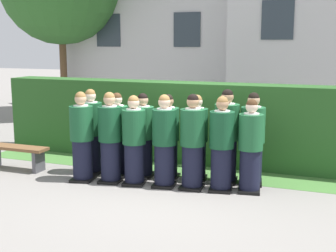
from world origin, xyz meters
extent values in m
plane|color=gray|center=(0.00, 0.00, 0.00)|extent=(60.00, 60.00, 0.00)
cylinder|color=black|center=(-1.53, -0.22, 0.38)|extent=(0.37, 0.37, 0.77)
cube|color=black|center=(-1.53, -0.22, 0.03)|extent=(0.46, 0.54, 0.05)
cylinder|color=#19512D|center=(-1.53, -0.22, 1.08)|extent=(0.43, 0.43, 0.63)
cylinder|color=white|center=(-1.53, -0.22, 1.40)|extent=(0.27, 0.27, 0.03)
cube|color=#236038|center=(-1.56, -0.02, 1.21)|extent=(0.04, 0.02, 0.28)
sphere|color=tan|center=(-1.53, -0.22, 1.53)|extent=(0.22, 0.22, 0.22)
sphere|color=olive|center=(-1.53, -0.22, 1.57)|extent=(0.20, 0.20, 0.20)
cube|color=white|center=(-1.58, 0.05, 0.99)|extent=(0.15, 0.03, 0.20)
cylinder|color=black|center=(-1.00, -0.11, 0.38)|extent=(0.37, 0.37, 0.77)
cube|color=black|center=(-1.00, -0.11, 0.03)|extent=(0.45, 0.53, 0.05)
cylinder|color=#144728|center=(-1.00, -0.11, 1.08)|extent=(0.43, 0.43, 0.63)
cylinder|color=white|center=(-1.00, -0.11, 1.41)|extent=(0.27, 0.27, 0.03)
cube|color=#236038|center=(-1.03, 0.09, 1.21)|extent=(0.04, 0.02, 0.28)
sphere|color=tan|center=(-1.00, -0.11, 1.53)|extent=(0.22, 0.22, 0.22)
sphere|color=olive|center=(-1.00, -0.11, 1.57)|extent=(0.20, 0.20, 0.20)
cylinder|color=black|center=(-0.53, -0.08, 0.37)|extent=(0.36, 0.36, 0.75)
cube|color=black|center=(-0.53, -0.08, 0.03)|extent=(0.46, 0.53, 0.05)
cylinder|color=#19512D|center=(-0.53, -0.08, 1.06)|extent=(0.42, 0.42, 0.62)
cylinder|color=white|center=(-0.53, -0.08, 1.37)|extent=(0.26, 0.26, 0.03)
cube|color=navy|center=(-0.57, 0.11, 1.18)|extent=(0.04, 0.02, 0.27)
sphere|color=beige|center=(-0.53, -0.08, 1.49)|extent=(0.21, 0.21, 0.21)
sphere|color=olive|center=(-0.53, -0.08, 1.53)|extent=(0.19, 0.19, 0.19)
cube|color=white|center=(-0.59, 0.18, 0.96)|extent=(0.15, 0.04, 0.20)
cylinder|color=black|center=(0.03, -0.01, 0.38)|extent=(0.36, 0.36, 0.76)
cube|color=black|center=(0.03, -0.01, 0.03)|extent=(0.44, 0.52, 0.05)
cylinder|color=#144728|center=(0.03, -0.01, 1.07)|extent=(0.43, 0.43, 0.63)
cylinder|color=white|center=(0.03, -0.01, 1.39)|extent=(0.27, 0.27, 0.03)
cube|color=#236038|center=(0.00, 0.20, 1.20)|extent=(0.04, 0.02, 0.28)
sphere|color=beige|center=(0.03, -0.01, 1.52)|extent=(0.21, 0.21, 0.21)
sphere|color=olive|center=(0.03, -0.01, 1.55)|extent=(0.20, 0.20, 0.20)
cube|color=white|center=(-0.01, 0.27, 0.98)|extent=(0.15, 0.03, 0.20)
cylinder|color=black|center=(0.53, 0.06, 0.39)|extent=(0.37, 0.37, 0.77)
cube|color=black|center=(0.53, 0.06, 0.03)|extent=(0.42, 0.50, 0.05)
cylinder|color=#19512D|center=(0.53, 0.06, 1.09)|extent=(0.44, 0.44, 0.64)
cylinder|color=white|center=(0.53, 0.06, 1.41)|extent=(0.27, 0.27, 0.03)
cube|color=#236038|center=(0.52, 0.26, 1.22)|extent=(0.04, 0.01, 0.28)
sphere|color=tan|center=(0.53, 0.06, 1.54)|extent=(0.22, 0.22, 0.22)
sphere|color=black|center=(0.53, 0.06, 1.58)|extent=(0.20, 0.20, 0.20)
cube|color=white|center=(0.51, 0.33, 0.99)|extent=(0.15, 0.02, 0.20)
cylinder|color=black|center=(1.03, 0.12, 0.38)|extent=(0.36, 0.36, 0.76)
cube|color=black|center=(1.03, 0.12, 0.03)|extent=(0.44, 0.52, 0.05)
cylinder|color=#144728|center=(1.03, 0.12, 1.07)|extent=(0.43, 0.43, 0.63)
cylinder|color=white|center=(1.03, 0.12, 1.39)|extent=(0.27, 0.27, 0.03)
cube|color=#236038|center=(1.01, 0.32, 1.20)|extent=(0.04, 0.02, 0.28)
sphere|color=tan|center=(1.03, 0.12, 1.51)|extent=(0.21, 0.21, 0.21)
sphere|color=olive|center=(1.03, 0.12, 1.55)|extent=(0.20, 0.20, 0.20)
cube|color=white|center=(1.00, 0.39, 0.98)|extent=(0.15, 0.03, 0.20)
cylinder|color=black|center=(1.51, 0.22, 0.37)|extent=(0.35, 0.35, 0.74)
cube|color=black|center=(1.51, 0.22, 0.03)|extent=(0.44, 0.51, 0.05)
cylinder|color=#1E5B33|center=(1.51, 0.22, 1.05)|extent=(0.42, 0.42, 0.61)
cylinder|color=white|center=(1.51, 0.22, 1.36)|extent=(0.26, 0.26, 0.03)
cube|color=#236038|center=(1.48, 0.42, 1.17)|extent=(0.04, 0.02, 0.27)
sphere|color=beige|center=(1.51, 0.22, 1.48)|extent=(0.21, 0.21, 0.21)
sphere|color=#472D19|center=(1.51, 0.22, 1.51)|extent=(0.19, 0.19, 0.19)
cylinder|color=black|center=(-1.62, 0.28, 0.38)|extent=(0.37, 0.37, 0.77)
cube|color=black|center=(-1.62, 0.28, 0.03)|extent=(0.42, 0.51, 0.05)
cylinder|color=#19512D|center=(-1.62, 0.28, 1.08)|extent=(0.43, 0.43, 0.63)
cylinder|color=white|center=(-1.62, 0.28, 1.40)|extent=(0.27, 0.27, 0.03)
cube|color=gold|center=(-1.63, 0.48, 1.21)|extent=(0.04, 0.01, 0.28)
sphere|color=beige|center=(-1.62, 0.28, 1.53)|extent=(0.22, 0.22, 0.22)
sphere|color=olive|center=(-1.62, 0.28, 1.56)|extent=(0.20, 0.20, 0.20)
cube|color=white|center=(-1.64, 0.55, 0.99)|extent=(0.15, 0.02, 0.20)
cylinder|color=black|center=(-1.07, 0.33, 0.37)|extent=(0.35, 0.35, 0.74)
cube|color=black|center=(-1.07, 0.33, 0.03)|extent=(0.40, 0.49, 0.05)
cylinder|color=#1E5B33|center=(-1.07, 0.33, 1.05)|extent=(0.42, 0.42, 0.61)
cylinder|color=white|center=(-1.07, 0.33, 1.36)|extent=(0.26, 0.26, 0.03)
cube|color=navy|center=(-1.09, 0.52, 1.17)|extent=(0.04, 0.01, 0.27)
sphere|color=beige|center=(-1.07, 0.33, 1.48)|extent=(0.21, 0.21, 0.21)
sphere|color=#472D19|center=(-1.07, 0.33, 1.51)|extent=(0.19, 0.19, 0.19)
cylinder|color=black|center=(-0.57, 0.41, 0.37)|extent=(0.35, 0.35, 0.74)
cube|color=black|center=(-0.57, 0.41, 0.03)|extent=(0.42, 0.50, 0.05)
cylinder|color=#1E5B33|center=(-0.57, 0.41, 1.05)|extent=(0.42, 0.42, 0.61)
cylinder|color=white|center=(-0.57, 0.41, 1.36)|extent=(0.26, 0.26, 0.03)
cube|color=navy|center=(-0.59, 0.61, 1.17)|extent=(0.04, 0.02, 0.27)
sphere|color=tan|center=(-0.57, 0.41, 1.48)|extent=(0.21, 0.21, 0.21)
sphere|color=black|center=(-0.57, 0.41, 1.51)|extent=(0.19, 0.19, 0.19)
cylinder|color=black|center=(-0.09, 0.48, 0.37)|extent=(0.35, 0.35, 0.74)
cube|color=black|center=(-0.09, 0.48, 0.03)|extent=(0.40, 0.48, 0.05)
cylinder|color=#19512D|center=(-0.09, 0.48, 1.04)|extent=(0.42, 0.42, 0.61)
cylinder|color=white|center=(-0.09, 0.48, 1.35)|extent=(0.26, 0.26, 0.03)
cube|color=gold|center=(-0.10, 0.68, 1.16)|extent=(0.04, 0.01, 0.27)
sphere|color=tan|center=(-0.09, 0.48, 1.47)|extent=(0.21, 0.21, 0.21)
sphere|color=black|center=(-0.09, 0.48, 1.51)|extent=(0.19, 0.19, 0.19)
cube|color=white|center=(-0.10, 0.75, 0.95)|extent=(0.15, 0.02, 0.20)
cylinder|color=black|center=(0.44, 0.56, 0.37)|extent=(0.35, 0.35, 0.74)
cube|color=black|center=(0.44, 0.56, 0.03)|extent=(0.43, 0.51, 0.05)
cylinder|color=#19512D|center=(0.44, 0.56, 1.04)|extent=(0.42, 0.42, 0.61)
cylinder|color=white|center=(0.44, 0.56, 1.35)|extent=(0.26, 0.26, 0.03)
cube|color=navy|center=(0.42, 0.76, 1.16)|extent=(0.04, 0.02, 0.27)
sphere|color=beige|center=(0.44, 0.56, 1.47)|extent=(0.21, 0.21, 0.21)
sphere|color=olive|center=(0.44, 0.56, 1.51)|extent=(0.19, 0.19, 0.19)
cylinder|color=black|center=(1.00, 0.62, 0.40)|extent=(0.38, 0.38, 0.79)
cube|color=black|center=(1.00, 0.62, 0.03)|extent=(0.45, 0.54, 0.05)
cylinder|color=#1E5B33|center=(1.00, 0.62, 1.12)|extent=(0.45, 0.45, 0.65)
cylinder|color=white|center=(1.00, 0.62, 1.45)|extent=(0.28, 0.28, 0.03)
cube|color=navy|center=(0.97, 0.83, 1.25)|extent=(0.04, 0.02, 0.29)
sphere|color=tan|center=(1.00, 0.62, 1.58)|extent=(0.22, 0.22, 0.22)
sphere|color=black|center=(1.00, 0.62, 1.62)|extent=(0.21, 0.21, 0.21)
cube|color=white|center=(0.96, 0.90, 1.02)|extent=(0.15, 0.03, 0.20)
cylinder|color=black|center=(1.46, 0.69, 0.39)|extent=(0.37, 0.37, 0.77)
cube|color=black|center=(1.46, 0.69, 0.03)|extent=(0.47, 0.54, 0.05)
cylinder|color=#1E5B33|center=(1.46, 0.69, 1.09)|extent=(0.44, 0.44, 0.64)
cylinder|color=white|center=(1.46, 0.69, 1.41)|extent=(0.27, 0.27, 0.03)
cube|color=#236038|center=(1.42, 0.89, 1.22)|extent=(0.04, 0.02, 0.28)
sphere|color=tan|center=(1.46, 0.69, 1.54)|extent=(0.22, 0.22, 0.22)
sphere|color=black|center=(1.46, 0.69, 1.57)|extent=(0.20, 0.20, 0.20)
cube|color=#285623|center=(0.00, 1.83, 0.85)|extent=(8.95, 0.70, 1.71)
cube|color=silver|center=(-3.34, 8.95, 2.37)|extent=(6.33, 3.93, 4.75)
cube|color=#2D3842|center=(-4.77, 6.97, 2.94)|extent=(0.90, 0.04, 1.10)
cube|color=#2D3842|center=(-1.92, 6.97, 2.94)|extent=(0.90, 0.04, 1.10)
cube|color=silver|center=(2.26, 7.85, 2.55)|extent=(5.30, 3.51, 5.11)
cube|color=#2D3842|center=(1.07, 6.07, 3.17)|extent=(0.90, 0.04, 1.10)
cylinder|color=brown|center=(-6.28, 6.43, 1.29)|extent=(0.24, 0.24, 2.58)
cube|color=brown|center=(-3.20, -0.05, 0.45)|extent=(1.40, 0.36, 0.06)
cube|color=#4C4C51|center=(-2.65, -0.05, 0.21)|extent=(0.08, 0.32, 0.42)
cube|color=#477A38|center=(0.00, 1.03, 0.00)|extent=(8.95, 0.90, 0.01)
camera|label=1|loc=(2.95, -7.47, 2.55)|focal=49.53mm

